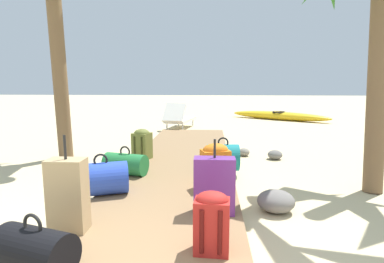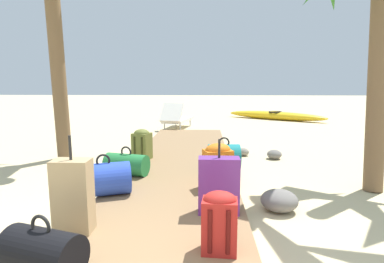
% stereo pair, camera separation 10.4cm
% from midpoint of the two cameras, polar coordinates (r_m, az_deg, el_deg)
% --- Properties ---
extents(ground_plane, '(60.00, 60.00, 0.00)m').
position_cam_midpoint_polar(ground_plane, '(4.57, -2.56, -8.98)').
color(ground_plane, '#CCB789').
extents(boardwalk, '(1.68, 7.41, 0.08)m').
position_cam_midpoint_polar(boardwalk, '(5.26, -1.72, -6.10)').
color(boardwalk, olive).
rests_on(boardwalk, ground).
extents(duffel_bag_blue, '(0.70, 0.57, 0.50)m').
position_cam_midpoint_polar(duffel_bag_blue, '(3.91, -15.26, -8.18)').
color(duffel_bag_blue, '#2847B7').
rests_on(duffel_bag_blue, boardwalk).
extents(duffel_bag_green, '(0.67, 0.46, 0.42)m').
position_cam_midpoint_polar(duffel_bag_green, '(4.67, -11.27, -5.74)').
color(duffel_bag_green, '#237538').
rests_on(duffel_bag_green, boardwalk).
extents(backpack_orange, '(0.40, 0.33, 0.57)m').
position_cam_midpoint_polar(backpack_orange, '(3.99, 4.96, -5.97)').
color(backpack_orange, orange).
rests_on(backpack_orange, boardwalk).
extents(backpack_red, '(0.28, 0.23, 0.50)m').
position_cam_midpoint_polar(backpack_red, '(2.55, 4.80, -15.71)').
color(backpack_red, red).
rests_on(backpack_red, boardwalk).
extents(suitcase_purple, '(0.41, 0.18, 0.76)m').
position_cam_midpoint_polar(suitcase_purple, '(3.24, 4.96, -9.67)').
color(suitcase_purple, '#6B2D84').
rests_on(suitcase_purple, boardwalk).
extents(suitcase_tan, '(0.32, 0.20, 0.87)m').
position_cam_midpoint_polar(suitcase_tan, '(3.04, -20.50, -10.68)').
color(suitcase_tan, tan).
rests_on(suitcase_tan, boardwalk).
extents(duffel_bag_black, '(0.61, 0.47, 0.43)m').
position_cam_midpoint_polar(duffel_bag_black, '(2.57, -25.36, -18.78)').
color(duffel_bag_black, black).
rests_on(duffel_bag_black, boardwalk).
extents(duffel_bag_teal, '(0.49, 0.42, 0.51)m').
position_cam_midpoint_polar(duffel_bag_teal, '(4.80, 6.20, -4.66)').
color(duffel_bag_teal, '#197A7F').
rests_on(duffel_bag_teal, boardwalk).
extents(backpack_olive, '(0.35, 0.33, 0.53)m').
position_cam_midpoint_polar(backpack_olive, '(5.53, -8.47, -2.11)').
color(backpack_olive, olive).
rests_on(backpack_olive, boardwalk).
extents(lounge_chair, '(0.91, 1.63, 0.80)m').
position_cam_midpoint_polar(lounge_chair, '(9.57, -2.05, 2.43)').
color(lounge_chair, white).
rests_on(lounge_chair, ground).
extents(kayak, '(3.47, 2.51, 0.32)m').
position_cam_midpoint_polar(kayak, '(12.34, 15.58, 2.75)').
color(kayak, gold).
rests_on(kayak, ground).
extents(rock_right_far, '(0.38, 0.37, 0.17)m').
position_cam_midpoint_polar(rock_right_far, '(6.02, 15.19, -4.06)').
color(rock_right_far, slate).
rests_on(rock_right_far, ground).
extents(rock_right_near, '(0.45, 0.44, 0.24)m').
position_cam_midpoint_polar(rock_right_near, '(3.66, 15.67, -11.97)').
color(rock_right_near, slate).
rests_on(rock_right_near, ground).
extents(rock_right_mid, '(0.30, 0.30, 0.15)m').
position_cam_midpoint_polar(rock_right_mid, '(6.16, 9.80, -3.67)').
color(rock_right_mid, gray).
rests_on(rock_right_mid, ground).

